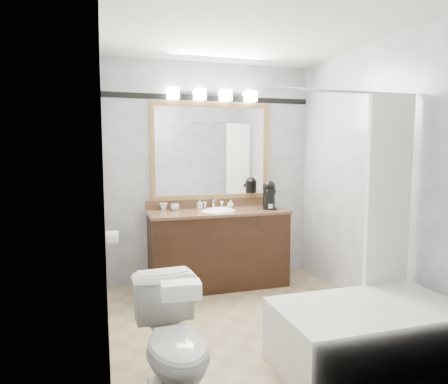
{
  "coord_description": "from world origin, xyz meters",
  "views": [
    {
      "loc": [
        -1.21,
        -3.16,
        1.52
      ],
      "look_at": [
        -0.14,
        0.35,
        1.13
      ],
      "focal_mm": 32.0,
      "sensor_mm": 36.0,
      "label": 1
    }
  ],
  "objects": [
    {
      "name": "room",
      "position": [
        0.0,
        0.0,
        1.25
      ],
      "size": [
        2.42,
        2.62,
        2.52
      ],
      "color": "tan",
      "rests_on": "ground"
    },
    {
      "name": "vanity",
      "position": [
        0.0,
        1.02,
        0.44
      ],
      "size": [
        1.53,
        0.58,
        0.97
      ],
      "color": "black",
      "rests_on": "ground"
    },
    {
      "name": "mirror",
      "position": [
        0.0,
        1.28,
        1.5
      ],
      "size": [
        1.4,
        0.04,
        1.1
      ],
      "color": "#A6834B",
      "rests_on": "room"
    },
    {
      "name": "vanity_light_bar",
      "position": [
        0.0,
        1.23,
        2.13
      ],
      "size": [
        1.02,
        0.14,
        0.12
      ],
      "color": "silver",
      "rests_on": "room"
    },
    {
      "name": "accent_stripe",
      "position": [
        0.0,
        1.29,
        2.1
      ],
      "size": [
        2.4,
        0.01,
        0.06
      ],
      "primitive_type": "cube",
      "color": "black",
      "rests_on": "room"
    },
    {
      "name": "bathtub",
      "position": [
        0.55,
        -0.9,
        0.28
      ],
      "size": [
        1.3,
        0.75,
        1.96
      ],
      "color": "white",
      "rests_on": "ground"
    },
    {
      "name": "tp_roll",
      "position": [
        -1.14,
        0.66,
        0.7
      ],
      "size": [
        0.11,
        0.12,
        0.12
      ],
      "primitive_type": "cylinder",
      "rotation": [
        0.0,
        1.57,
        0.0
      ],
      "color": "white",
      "rests_on": "room"
    },
    {
      "name": "toilet",
      "position": [
        -0.83,
        -0.9,
        0.36
      ],
      "size": [
        0.46,
        0.74,
        0.73
      ],
      "primitive_type": "imported",
      "rotation": [
        0.0,
        0.0,
        0.07
      ],
      "color": "white",
      "rests_on": "ground"
    },
    {
      "name": "tissue_box",
      "position": [
        -0.83,
        -1.12,
        0.77
      ],
      "size": [
        0.22,
        0.13,
        0.09
      ],
      "primitive_type": "cube",
      "rotation": [
        0.0,
        0.0,
        -0.08
      ],
      "color": "white",
      "rests_on": "toilet"
    },
    {
      "name": "coffee_maker",
      "position": [
        0.59,
        0.99,
        1.02
      ],
      "size": [
        0.17,
        0.21,
        0.32
      ],
      "rotation": [
        0.0,
        0.0,
        -0.13
      ],
      "color": "black",
      "rests_on": "vanity"
    },
    {
      "name": "cup_left",
      "position": [
        -0.45,
        1.17,
        0.89
      ],
      "size": [
        0.1,
        0.1,
        0.07
      ],
      "primitive_type": "imported",
      "rotation": [
        0.0,
        0.0,
        -0.03
      ],
      "color": "white",
      "rests_on": "vanity"
    },
    {
      "name": "cup_right",
      "position": [
        -0.57,
        1.23,
        0.89
      ],
      "size": [
        0.11,
        0.11,
        0.08
      ],
      "primitive_type": "imported",
      "rotation": [
        0.0,
        0.0,
        0.42
      ],
      "color": "white",
      "rests_on": "vanity"
    },
    {
      "name": "soap_bottle_a",
      "position": [
        -0.16,
        1.21,
        0.91
      ],
      "size": [
        0.06,
        0.06,
        0.11
      ],
      "primitive_type": "imported",
      "rotation": [
        0.0,
        0.0,
        0.19
      ],
      "color": "white",
      "rests_on": "vanity"
    },
    {
      "name": "soap_bottle_b",
      "position": [
        0.19,
        1.15,
        0.9
      ],
      "size": [
        0.09,
        0.09,
        0.1
      ],
      "primitive_type": "imported",
      "rotation": [
        0.0,
        0.0,
        -0.29
      ],
      "color": "white",
      "rests_on": "vanity"
    },
    {
      "name": "soap_bar",
      "position": [
        0.15,
        1.13,
        0.86
      ],
      "size": [
        0.08,
        0.07,
        0.02
      ],
      "primitive_type": "cube",
      "rotation": [
        0.0,
        0.0,
        0.29
      ],
      "color": "beige",
      "rests_on": "vanity"
    }
  ]
}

